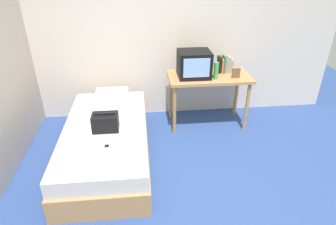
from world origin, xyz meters
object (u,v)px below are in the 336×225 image
handbag (105,122)px  book_row (225,65)px  desk (209,82)px  tv (194,64)px  magazine (87,146)px  pillow (112,96)px  folded_towel (101,157)px  picture_frame (236,73)px  remote_dark (106,150)px  water_bottle (216,71)px  bed (107,143)px  remote_silver (84,120)px

handbag → book_row: bearing=29.8°
desk → tv: (-0.23, -0.01, 0.28)m
magazine → tv: bearing=39.9°
pillow → folded_towel: 1.33m
picture_frame → folded_towel: bearing=-144.4°
tv → magazine: tv is taller
tv → book_row: tv is taller
pillow → remote_dark: (0.01, -1.19, -0.06)m
book_row → water_bottle: bearing=-127.5°
bed → desk: 1.67m
water_bottle → book_row: 0.32m
water_bottle → folded_towel: size_ratio=0.84×
desk → folded_towel: desk is taller
pillow → remote_silver: (-0.32, -0.53, -0.06)m
picture_frame → handbag: bearing=-158.3°
book_row → folded_towel: bearing=-137.7°
water_bottle → pillow: size_ratio=0.53×
picture_frame → remote_silver: 2.11m
picture_frame → folded_towel: picture_frame is taller
water_bottle → pillow: (-1.43, 0.08, -0.35)m
picture_frame → remote_dark: (-1.71, -1.11, -0.36)m
tv → water_bottle: (0.28, -0.12, -0.06)m
picture_frame → pillow: 1.75m
desk → remote_silver: bearing=-161.1°
bed → book_row: size_ratio=8.27×
picture_frame → remote_dark: bearing=-146.9°
desk → book_row: size_ratio=4.80×
desk → tv: tv is taller
book_row → remote_dark: size_ratio=1.55×
book_row → handbag: book_row is taller
remote_silver → picture_frame: bearing=12.3°
water_bottle → magazine: size_ratio=0.81×
book_row → bed: bearing=-152.8°
picture_frame → magazine: picture_frame is taller
tv → folded_towel: (-1.18, -1.37, -0.46)m
picture_frame → folded_towel: 2.18m
tv → pillow: size_ratio=0.98×
pillow → folded_towel: (-0.03, -1.33, -0.04)m
pillow → handbag: handbag is taller
bed → pillow: bearing=86.1°
desk → remote_silver: 1.80m
magazine → remote_dark: size_ratio=1.86×
bed → remote_silver: bearing=148.7°
pillow → handbag: (-0.02, -0.77, 0.03)m
handbag → folded_towel: 0.56m
handbag → folded_towel: (-0.01, -0.56, -0.07)m
tv → remote_silver: bearing=-158.9°
bed → water_bottle: 1.73m
tv → pillow: 1.22m
bed → magazine: magazine is taller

